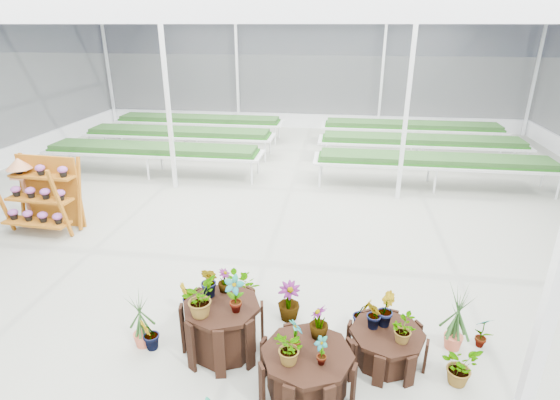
# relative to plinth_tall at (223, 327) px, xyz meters

# --- Properties ---
(ground_plane) EXTENTS (24.00, 24.00, 0.00)m
(ground_plane) POSITION_rel_plinth_tall_xyz_m (-0.00, 2.14, -0.37)
(ground_plane) COLOR gray
(ground_plane) RESTS_ON ground
(greenhouse_shell) EXTENTS (18.00, 24.00, 4.50)m
(greenhouse_shell) POSITION_rel_plinth_tall_xyz_m (-0.00, 2.14, 1.88)
(greenhouse_shell) COLOR white
(greenhouse_shell) RESTS_ON ground
(steel_frame) EXTENTS (18.00, 24.00, 4.50)m
(steel_frame) POSITION_rel_plinth_tall_xyz_m (-0.00, 2.14, 1.88)
(steel_frame) COLOR silver
(steel_frame) RESTS_ON ground
(nursery_benches) EXTENTS (16.00, 7.00, 0.84)m
(nursery_benches) POSITION_rel_plinth_tall_xyz_m (-0.00, 9.34, 0.05)
(nursery_benches) COLOR silver
(nursery_benches) RESTS_ON ground
(plinth_tall) EXTENTS (1.26, 1.26, 0.73)m
(plinth_tall) POSITION_rel_plinth_tall_xyz_m (0.00, 0.00, 0.00)
(plinth_tall) COLOR black
(plinth_tall) RESTS_ON ground
(plinth_mid) EXTENTS (1.41, 1.41, 0.60)m
(plinth_mid) POSITION_rel_plinth_tall_xyz_m (1.20, -0.60, -0.07)
(plinth_mid) COLOR black
(plinth_mid) RESTS_ON ground
(plinth_low) EXTENTS (1.24, 1.24, 0.46)m
(plinth_low) POSITION_rel_plinth_tall_xyz_m (2.20, 0.10, -0.14)
(plinth_low) COLOR black
(plinth_low) RESTS_ON ground
(shelf_rack) EXTENTS (1.56, 0.90, 1.60)m
(shelf_rack) POSITION_rel_plinth_tall_xyz_m (-4.79, 3.11, 0.43)
(shelf_rack) COLOR #935110
(shelf_rack) RESTS_ON ground
(bird_table) EXTENTS (0.50, 0.50, 1.57)m
(bird_table) POSITION_rel_plinth_tall_xyz_m (-5.31, 3.32, 0.42)
(bird_table) COLOR #B47349
(bird_table) RESTS_ON ground
(nursery_plants) EXTENTS (5.04, 2.95, 1.25)m
(nursery_plants) POSITION_rel_plinth_tall_xyz_m (1.00, 0.15, 0.14)
(nursery_plants) COLOR #23461D
(nursery_plants) RESTS_ON ground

